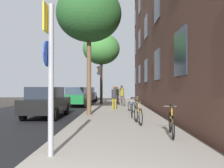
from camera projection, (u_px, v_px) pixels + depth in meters
ground_plane at (70, 109)px, 17.23m from camera, size 41.80×41.80×0.00m
road_asphalt at (42, 109)px, 17.25m from camera, size 7.00×38.00×0.01m
sidewalk at (118, 109)px, 17.19m from camera, size 4.20×38.00×0.12m
sign_post at (50, 66)px, 5.11m from camera, size 0.15×0.60×3.30m
traffic_light at (100, 77)px, 21.36m from camera, size 0.43×0.24×3.50m
tree_near at (89, 14)px, 12.89m from camera, size 3.57×3.57×7.04m
tree_far at (101, 49)px, 21.93m from camera, size 3.44×3.44×6.57m
bicycle_0 at (171, 123)px, 7.17m from camera, size 0.44×1.72×0.98m
bicycle_1 at (138, 115)px, 9.58m from camera, size 0.42×1.64×0.97m
bicycle_2 at (132, 109)px, 11.98m from camera, size 0.42×1.79×0.98m
bicycle_3 at (131, 106)px, 14.38m from camera, size 0.48×1.59×0.90m
bicycle_4 at (137, 103)px, 16.77m from camera, size 0.42×1.59×0.92m
bicycle_5 at (122, 101)px, 19.18m from camera, size 0.53×1.65×0.98m
pedestrian_0 at (114, 96)px, 16.06m from camera, size 0.45×0.45×1.58m
pedestrian_1 at (122, 94)px, 18.72m from camera, size 0.49×0.49×1.66m
pedestrian_2 at (117, 93)px, 21.97m from camera, size 0.49×0.49×1.62m
car_0 at (47, 102)px, 12.53m from camera, size 1.76×4.14×1.62m
car_1 at (78, 96)px, 19.89m from camera, size 1.95×4.38×1.62m
car_2 at (87, 94)px, 26.86m from camera, size 2.01×4.33×1.62m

